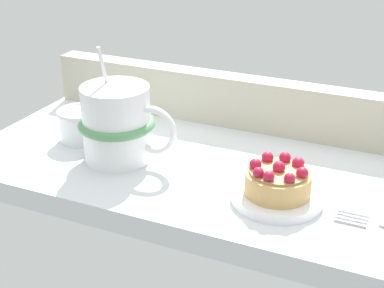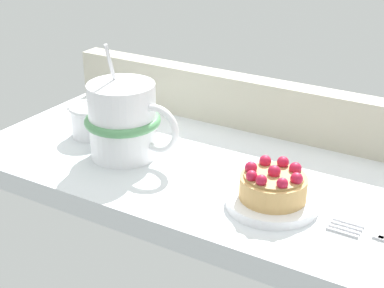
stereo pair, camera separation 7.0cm
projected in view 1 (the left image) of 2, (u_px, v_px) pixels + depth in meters
ground_plane at (232, 178)px, 75.38cm from camera, size 71.74×31.13×2.93cm
window_rail_back at (266, 106)px, 84.58cm from camera, size 70.31×3.45×7.71cm
dessert_plate at (277, 197)px, 66.97cm from camera, size 10.71×10.71×1.09cm
raspberry_tart at (278, 180)px, 66.05cm from camera, size 7.69×7.69×4.08cm
coffee_mug at (118, 124)px, 75.19cm from camera, size 13.88×10.19×15.30cm
sugar_bowl at (80, 124)px, 81.97cm from camera, size 6.52×6.52×4.60cm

